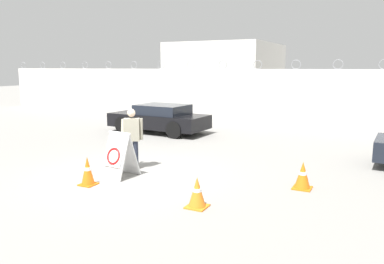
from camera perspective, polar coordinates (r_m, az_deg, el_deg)
ground_plane at (r=10.29m, az=-9.12°, el=-6.41°), size 90.00×90.00×0.00m
perimeter_wall at (r=20.05m, az=9.85°, el=5.51°), size 36.00×0.30×3.21m
building_block at (r=26.70m, az=5.37°, el=8.46°), size 6.39×7.36×4.43m
barricade_sign at (r=10.00m, az=-11.08°, el=-3.42°), size 0.79×0.90×1.20m
security_guard at (r=10.60m, az=-9.13°, el=-0.62°), size 0.68×0.42×1.72m
traffic_cone_near at (r=9.55m, az=-15.62°, el=-5.75°), size 0.38×0.38×0.71m
traffic_cone_mid at (r=7.79m, az=0.78°, el=-9.20°), size 0.42×0.42×0.65m
traffic_cone_far at (r=9.31m, az=16.52°, el=-6.36°), size 0.43×0.43×0.66m
parked_car_front_coupe at (r=16.51m, az=-4.98°, el=2.10°), size 4.47×2.08×1.25m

